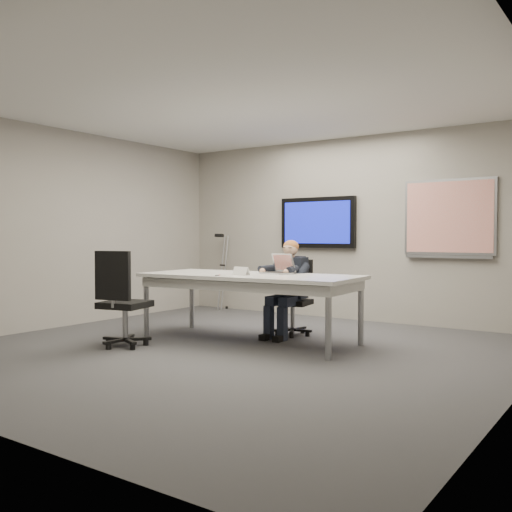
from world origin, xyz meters
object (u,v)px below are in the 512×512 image
Objects in this scene: seated_person at (285,298)px; office_chair_near at (123,317)px; laptop at (279,269)px; conference_table at (250,282)px; office_chair_far at (294,311)px.

office_chair_near is at bearing -129.40° from seated_person.
office_chair_near is 2.81× the size of laptop.
seated_person reaches higher than office_chair_near.
conference_table is 2.21× the size of seated_person.
conference_table is 1.55m from office_chair_near.
laptop reaches higher than conference_table.
seated_person is at bearing -97.52° from office_chair_far.
laptop reaches higher than office_chair_far.
conference_table is at bearing -113.58° from office_chair_far.
office_chair_near is 1.96m from laptop.
laptop is at bearing -91.72° from office_chair_far.
office_chair_near reaches higher than laptop.
laptop is at bearing -145.09° from office_chair_near.
office_chair_near is at bearing -132.11° from office_chair_far.
office_chair_far is 0.30m from seated_person.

